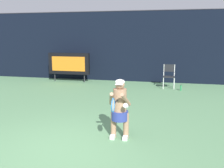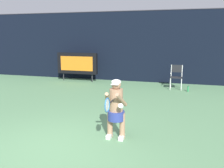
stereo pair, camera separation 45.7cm
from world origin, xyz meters
name	(u,v)px [view 1 (the left image)]	position (x,y,z in m)	size (l,w,h in m)	color
ground	(54,156)	(0.00, -0.19, -0.01)	(18.00, 22.00, 0.03)	#59875C
backdrop_screen	(125,47)	(0.00, 8.50, 1.81)	(18.00, 0.12, 3.66)	black
scoreboard	(69,64)	(-2.83, 7.65, 0.95)	(2.20, 0.21, 1.50)	black
umpire_chair	(169,75)	(2.28, 7.10, 0.62)	(0.52, 0.44, 1.08)	white
water_bottle	(181,88)	(2.80, 6.63, 0.12)	(0.07, 0.07, 0.27)	#2B874C
tennis_player	(120,107)	(1.13, 0.97, 0.75)	(0.53, 0.60, 1.40)	white
tennis_racket	(113,105)	(1.09, 0.43, 0.95)	(0.03, 0.60, 0.31)	black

